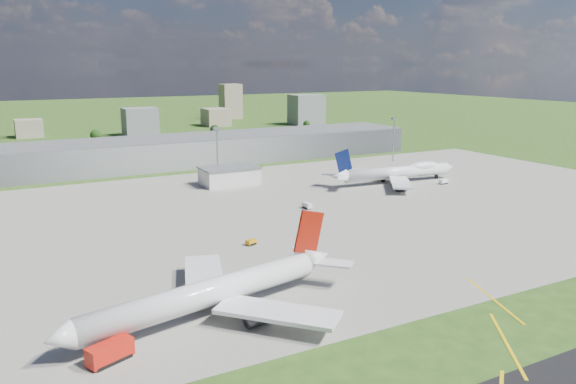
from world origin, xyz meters
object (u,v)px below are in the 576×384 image
fire_truck (110,353)px  tug_yellow (251,242)px  airliner_red_twin (216,292)px  van_white_near (307,206)px  airliner_blue_quad (398,172)px  van_white_far (444,182)px

fire_truck → tug_yellow: (53.75, 52.38, -1.07)m
airliner_red_twin → van_white_near: (66.70, 73.38, -4.19)m
airliner_blue_quad → airliner_red_twin: bearing=-139.2°
fire_truck → van_white_near: fire_truck is taller
fire_truck → tug_yellow: fire_truck is taller
airliner_blue_quad → tug_yellow: size_ratio=18.35×
airliner_red_twin → fire_truck: bearing=9.6°
airliner_blue_quad → van_white_far: 21.99m
fire_truck → van_white_near: size_ratio=2.13×
airliner_red_twin → van_white_far: size_ratio=15.20×
tug_yellow → fire_truck: bearing=-156.2°
airliner_red_twin → tug_yellow: (27.97, 42.02, -4.48)m
airliner_blue_quad → van_white_far: airliner_blue_quad is taller
van_white_near → van_white_far: 81.58m
van_white_near → airliner_blue_quad: bearing=-71.8°
airliner_red_twin → airliner_blue_quad: (130.63, 96.11, -0.30)m
airliner_red_twin → van_white_far: bearing=-163.0°
fire_truck → van_white_near: bearing=20.0°
airliner_red_twin → fire_truck: size_ratio=7.60×
tug_yellow → van_white_far: 126.52m
airliner_red_twin → fire_truck: 27.99m
fire_truck → van_white_far: fire_truck is taller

